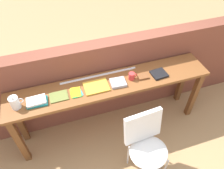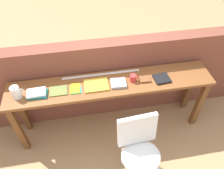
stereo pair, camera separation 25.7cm
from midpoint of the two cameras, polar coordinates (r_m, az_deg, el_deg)
ground_plane at (r=3.15m, az=3.24°, el=-15.03°), size 40.00×40.00×0.00m
brick_wall_back at (r=3.04m, az=1.15°, el=1.23°), size 6.00×0.20×1.23m
sideboard at (r=2.72m, az=2.52°, el=-1.77°), size 2.50×0.44×0.88m
chair_white_moulded at (r=2.54m, az=10.20°, el=-16.02°), size 0.47×0.48×0.89m
pitcher_white at (r=2.58m, az=-21.26°, el=-2.03°), size 0.14×0.10×0.18m
book_stack_leftmost at (r=2.57m, az=-16.40°, el=-2.42°), size 0.23×0.16×0.05m
magazine_cycling at (r=2.56m, az=-11.05°, el=-1.79°), size 0.20×0.16×0.01m
pamphlet_pile_colourful at (r=2.56m, az=-6.73°, el=-1.24°), size 0.14×0.17×0.01m
book_open_centre at (r=2.58m, az=-1.28°, el=-0.30°), size 0.29×0.22×0.02m
book_grey_hardcover at (r=2.60m, az=4.52°, el=0.19°), size 0.19×0.17×0.03m
mug at (r=2.64m, az=8.35°, el=1.55°), size 0.11×0.08×0.09m
leather_journal_brown at (r=2.69m, az=11.27°, el=1.15°), size 0.13×0.10×0.02m
book_repair_rightmost at (r=2.75m, az=15.51°, el=1.38°), size 0.20×0.18×0.03m
ruler_metal_back_edge at (r=2.73m, az=-0.15°, el=2.56°), size 0.98×0.03×0.00m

